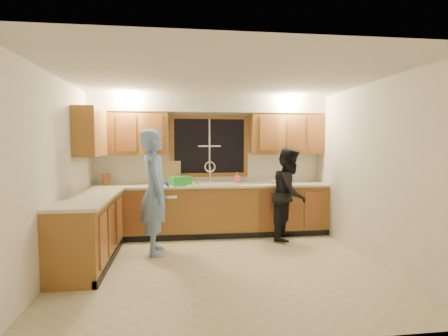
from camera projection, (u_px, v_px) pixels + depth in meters
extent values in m
plane|color=#C3B996|center=(222.00, 266.00, 4.72)|extent=(4.20, 4.20, 0.00)
plane|color=silver|center=(222.00, 78.00, 4.54)|extent=(4.20, 4.20, 0.00)
plane|color=silver|center=(209.00, 165.00, 6.51)|extent=(4.20, 0.00, 4.20)
plane|color=silver|center=(55.00, 175.00, 4.36)|extent=(0.00, 3.80, 3.80)
plane|color=silver|center=(370.00, 172.00, 4.90)|extent=(0.00, 3.80, 3.80)
cube|color=olive|center=(211.00, 211.00, 6.27)|extent=(4.20, 0.60, 0.88)
cube|color=olive|center=(89.00, 231.00, 4.80)|extent=(0.60, 1.90, 0.88)
cube|color=beige|center=(211.00, 186.00, 6.22)|extent=(4.20, 0.63, 0.04)
cube|color=beige|center=(89.00, 198.00, 4.77)|extent=(0.63, 1.90, 0.04)
cube|color=olive|center=(129.00, 133.00, 6.12)|extent=(1.35, 0.33, 0.75)
cube|color=olive|center=(286.00, 134.00, 6.49)|extent=(1.35, 0.33, 0.75)
cube|color=olive|center=(90.00, 132.00, 5.45)|extent=(0.33, 0.90, 0.75)
cube|color=silver|center=(210.00, 104.00, 6.26)|extent=(4.20, 0.35, 0.30)
cube|color=black|center=(209.00, 146.00, 6.48)|extent=(1.30, 0.01, 1.00)
cube|color=olive|center=(209.00, 117.00, 6.43)|extent=(1.44, 0.03, 0.07)
cube|color=olive|center=(210.00, 175.00, 6.51)|extent=(1.44, 0.03, 0.07)
cube|color=olive|center=(172.00, 146.00, 6.38)|extent=(0.07, 0.03, 1.00)
cube|color=olive|center=(246.00, 146.00, 6.56)|extent=(0.07, 0.03, 1.00)
cube|color=silver|center=(211.00, 184.00, 6.23)|extent=(0.86, 0.52, 0.03)
cube|color=silver|center=(199.00, 189.00, 6.21)|extent=(0.38, 0.42, 0.18)
cube|color=silver|center=(223.00, 189.00, 6.27)|extent=(0.38, 0.42, 0.18)
cylinder|color=white|center=(210.00, 174.00, 6.42)|extent=(0.04, 0.04, 0.28)
torus|color=white|center=(210.00, 167.00, 6.41)|extent=(0.21, 0.03, 0.21)
cube|color=white|center=(163.00, 214.00, 6.15)|extent=(0.60, 0.56, 0.82)
cube|color=white|center=(77.00, 242.00, 4.24)|extent=(0.58, 0.75, 0.90)
imported|color=#6D94CF|center=(155.00, 192.00, 5.19)|extent=(0.53, 0.73, 1.86)
imported|color=black|center=(290.00, 194.00, 5.97)|extent=(0.91, 0.97, 1.58)
cube|color=brown|center=(106.00, 179.00, 6.13)|extent=(0.14, 0.13, 0.21)
cube|color=tan|center=(172.00, 172.00, 6.34)|extent=(0.31, 0.12, 0.41)
cube|color=green|center=(180.00, 181.00, 6.10)|extent=(0.41, 0.39, 0.15)
imported|color=#FF6193|center=(237.00, 178.00, 6.43)|extent=(0.11, 0.11, 0.20)
imported|color=silver|center=(276.00, 182.00, 6.42)|extent=(0.26, 0.26, 0.05)
cylinder|color=#BEB092|center=(190.00, 182.00, 6.07)|extent=(0.09, 0.09, 0.13)
cylinder|color=#BEB092|center=(198.00, 183.00, 6.01)|extent=(0.07, 0.07, 0.11)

